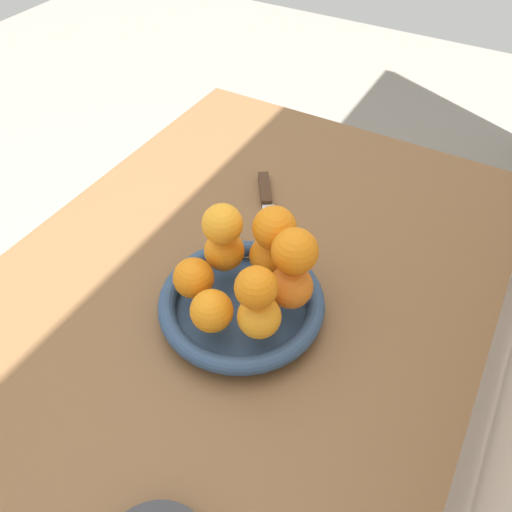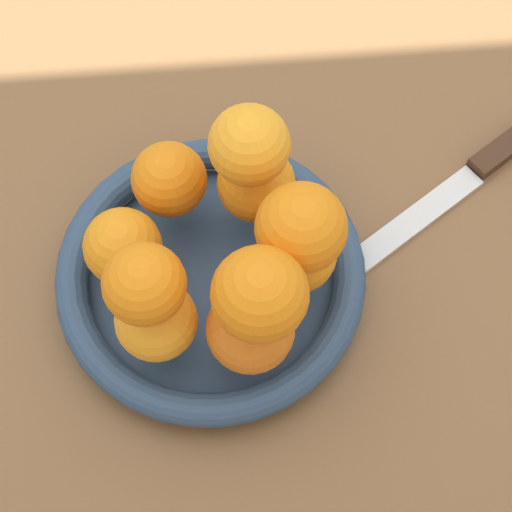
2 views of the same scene
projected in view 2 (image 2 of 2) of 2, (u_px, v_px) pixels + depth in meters
ground_plane at (249, 429)px, 1.34m from camera, size 6.00×6.00×0.00m
dining_table at (243, 283)px, 0.75m from camera, size 1.10×0.76×0.74m
fruit_bowl at (211, 275)px, 0.63m from camera, size 0.25×0.25×0.04m
orange_0 at (251, 329)px, 0.56m from camera, size 0.06×0.06×0.06m
orange_1 at (298, 254)px, 0.58m from camera, size 0.06×0.06×0.06m
orange_2 at (256, 183)px, 0.61m from camera, size 0.06×0.06×0.06m
orange_3 at (169, 179)px, 0.61m from camera, size 0.06×0.06×0.06m
orange_4 at (123, 247)px, 0.59m from camera, size 0.06×0.06×0.06m
orange_5 at (156, 320)px, 0.56m from camera, size 0.06×0.06×0.06m
orange_6 at (144, 284)px, 0.51m from camera, size 0.06×0.06×0.06m
orange_7 at (301, 228)px, 0.52m from camera, size 0.06×0.06×0.06m
orange_8 at (260, 294)px, 0.50m from camera, size 0.06×0.06×0.06m
orange_9 at (249, 145)px, 0.55m from camera, size 0.06×0.06×0.06m
knife at (461, 182)px, 0.68m from camera, size 0.23×0.16×0.01m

